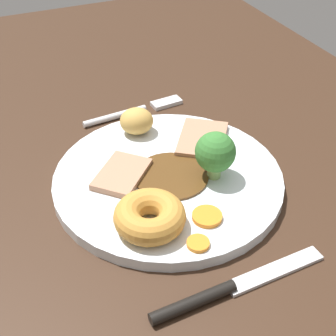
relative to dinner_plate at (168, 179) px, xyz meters
The scene contains 12 objects.
dining_table 4.22cm from the dinner_plate, 161.88° to the right, with size 120.00×84.00×3.60cm, color #382316.
dinner_plate is the anchor object (origin of this frame).
gravy_pool 0.99cm from the dinner_plate, 23.24° to the left, with size 8.72×8.72×0.30cm, color #563819.
meat_slice_main 8.12cm from the dinner_plate, 123.21° to the left, with size 8.08×5.69×0.80cm, color tan.
meat_slice_under 5.47cm from the dinner_plate, 109.56° to the right, with size 7.04×4.86×0.80cm, color tan.
yorkshire_pudding 8.91cm from the dinner_plate, 36.15° to the right, with size 7.43×7.43×2.80cm, color #C68938.
roast_potato_left 10.14cm from the dinner_plate, behind, with size 3.97×4.34×3.41cm, color tan.
carrot_coin_front 8.40cm from the dinner_plate, ahead, with size 3.19×3.19×0.50cm, color orange.
carrot_coin_back 11.49cm from the dinner_plate, ahead, with size 2.31×2.31×0.44cm, color orange.
broccoli_floret 6.69cm from the dinner_plate, 63.59° to the left, with size 4.67×4.67×5.81cm.
fork 16.70cm from the dinner_plate, behind, with size 2.73×15.32×0.90cm.
knife 16.64cm from the dinner_plate, ahead, with size 2.18×18.54×1.20cm.
Camera 1 is at (43.32, -16.59, 40.34)cm, focal length 51.50 mm.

